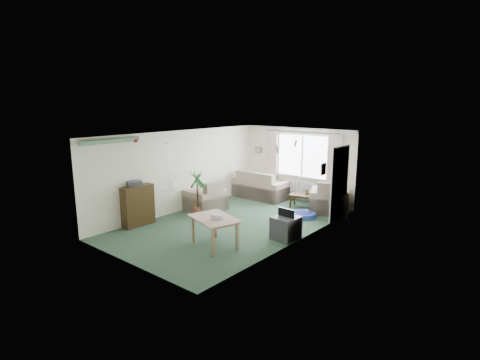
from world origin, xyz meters
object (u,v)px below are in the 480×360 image
Objects in this scene: sofa at (262,184)px; dining_table at (214,232)px; tv_cube at (286,228)px; houseplant at (197,193)px; bookshelf at (138,206)px; armchair_left at (205,195)px; pet_bed at (304,215)px; armchair_corner at (330,196)px; coffee_table at (305,201)px.

sofa reaches higher than dining_table.
houseplant is at bearing -174.72° from tv_cube.
dining_table is (2.57, 0.20, -0.21)m from bookshelf.
houseplant is at bearing 144.81° from dining_table.
armchair_left is at bearing 79.15° from sofa.
dining_table is (1.81, -4.23, -0.13)m from sofa.
sofa reaches higher than pet_bed.
armchair_corner is 1.07m from pet_bed.
armchair_left is 0.64m from houseplant.
houseplant is 2.44m from dining_table.
armchair_left is at bearing -154.60° from pet_bed.
armchair_corner is 1.58× the size of pet_bed.
armchair_corner is at bearing 45.38° from houseplant.
sofa is 4.50m from bookshelf.
armchair_corner is 1.03× the size of dining_table.
houseplant is 1.98× the size of pet_bed.
armchair_left is (-2.98, -2.21, -0.02)m from armchair_corner.
coffee_table is at bearing 54.06° from houseplant.
houseplant reaches higher than dining_table.
coffee_table is at bearing 174.66° from sofa.
armchair_left is 0.76× the size of houseplant.
coffee_table is 0.86× the size of bookshelf.
pet_bed is (0.44, 3.21, -0.26)m from dining_table.
armchair_corner reaches higher than coffee_table.
tv_cube is at bearing -69.36° from coffee_table.
bookshelf is at bearing -175.55° from dining_table.
bookshelf is at bearing 79.78° from sofa.
dining_table is at bearing -119.69° from tv_cube.
tv_cube is at bearing 70.63° from armchair_corner.
bookshelf is 3.91m from tv_cube.
sofa is 1.76× the size of dining_table.
tv_cube is (2.78, -2.79, -0.19)m from sofa.
sofa is 1.36× the size of houseplant.
pet_bed is (0.46, -0.87, -0.14)m from coffee_table.
tv_cube reaches higher than pet_bed.
tv_cube is at bearing 1.01° from houseplant.
houseplant reaches higher than armchair_left.
armchair_left is at bearing 175.46° from tv_cube.
armchair_left is 2.96m from dining_table.
coffee_table is at bearing 117.97° from pet_bed.
pet_bed is at bearing 155.01° from sofa.
tv_cube is (0.97, 1.44, -0.06)m from dining_table.
armchair_left is 1.73× the size of tv_cube.
sofa is 3.94m from tv_cube.
dining_table is 3.25m from pet_bed.
sofa is 1.73× the size of bookshelf.
armchair_corner reaches higher than tv_cube.
armchair_corner is 5.47m from bookshelf.
armchair_corner is at bearing 131.08° from armchair_left.
tv_cube is at bearing -73.29° from pet_bed.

